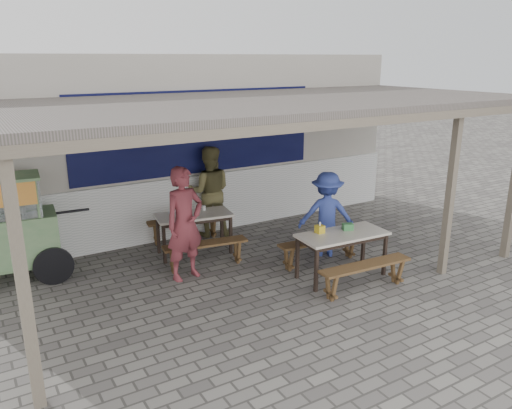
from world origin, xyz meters
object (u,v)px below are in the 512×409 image
Objects in this scene: vendor_cart at (4,226)px; patron_wall_side at (209,192)px; bench_left_wall at (185,224)px; bench_right_wall at (320,245)px; tissue_box at (320,229)px; condiment_jar at (204,208)px; condiment_bowl at (175,214)px; bench_right_street at (365,271)px; donation_box at (348,227)px; patron_right_table at (327,214)px; patron_street_side at (185,224)px; table_right at (342,238)px; table_left at (194,218)px; bench_left_street at (206,249)px.

patron_wall_side is (3.68, 0.36, -0.03)m from vendor_cart.
bench_left_wall and bench_right_wall have the same top height.
tissue_box reaches higher than condiment_jar.
vendor_cart is at bearing 174.35° from condiment_bowl.
donation_box reaches higher than bench_right_street.
vendor_cart is at bearing 152.86° from donation_box.
bench_right_wall is at bearing -46.59° from bench_left_wall.
patron_wall_side is 2.42m from patron_right_table.
patron_street_side is 14.76× the size of tissue_box.
bench_right_street is 0.85m from donation_box.
tissue_box reaches higher than donation_box.
condiment_bowl is (-1.97, 1.67, 0.44)m from bench_right_wall.
donation_box is at bearing 28.01° from table_right.
condiment_bowl is (-1.63, 2.07, -0.04)m from tissue_box.
patron_right_table is (0.42, 1.49, 0.42)m from bench_right_street.
vendor_cart reaches higher than table_left.
bench_right_street is 0.71× the size of vendor_cart.
patron_right_table is 0.97m from tissue_box.
patron_street_side is (-2.13, 1.87, 0.58)m from bench_right_street.
patron_wall_side reaches higher than condiment_jar.
table_left is 0.78× the size of patron_wall_side.
bench_left_wall is at bearing 10.72° from vendor_cart.
tissue_box is (0.64, -2.70, -0.09)m from patron_wall_side.
patron_street_side is 1.29m from condiment_jar.
table_left is 0.90× the size of bench_right_wall.
tissue_box is at bearing 127.42° from patron_wall_side.
condiment_jar reaches higher than bench_left_wall.
condiment_bowl is at bearing 133.78° from donation_box.
bench_left_wall is 0.83m from condiment_bowl.
table_left reaches higher than bench_right_wall.
patron_wall_side is at bearing 111.60° from donation_box.
patron_right_table reaches higher than table_left.
bench_left_wall is 8.87× the size of donation_box.
bench_right_wall is at bearing 104.42° from donation_box.
bench_left_wall is (0.21, 1.38, 0.00)m from bench_left_street.
bench_left_street is 11.73× the size of tissue_box.
condiment_jar is (0.26, 0.13, 0.13)m from table_left.
bench_left_street is 0.93× the size of bench_right_street.
table_left is 2.29m from bench_right_wall.
bench_right_street is at bearing -29.25° from vendor_cart.
patron_right_table is at bearing 70.22° from table_right.
patron_right_table is 2.23m from condiment_jar.
tissue_box is at bearing 78.65° from patron_right_table.
donation_box is (0.47, -0.13, -0.01)m from tissue_box.
bench_left_street is 1.74m from patron_wall_side.
bench_right_wall is 2.37m from patron_street_side.
donation_box is at bearing -40.45° from table_left.
bench_right_wall is 0.70m from tissue_box.
patron_wall_side is 14.49× the size of tissue_box.
vendor_cart is at bearing 161.07° from bench_right_wall.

